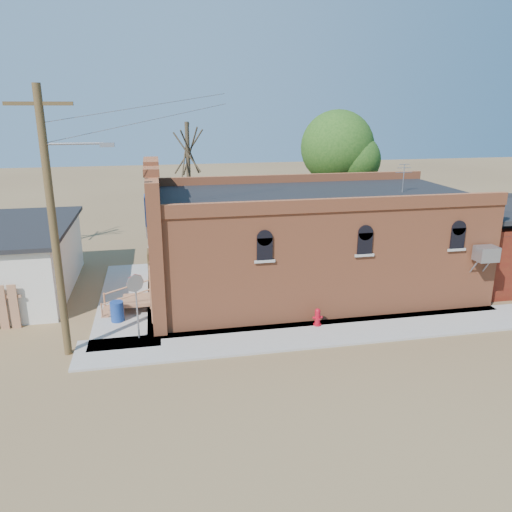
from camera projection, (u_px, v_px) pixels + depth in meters
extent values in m
plane|color=brown|center=(303.00, 348.00, 17.92)|extent=(120.00, 120.00, 0.00)
cube|color=#9E9991|center=(334.00, 332.00, 19.04)|extent=(19.00, 2.20, 0.08)
cube|color=#9E9991|center=(130.00, 299.00, 22.35)|extent=(2.60, 10.00, 0.08)
cube|color=#BD603A|center=(312.00, 244.00, 22.81)|extent=(14.00, 7.00, 4.50)
cube|color=black|center=(314.00, 195.00, 22.15)|extent=(13.80, 6.80, 0.12)
cube|color=#BD603A|center=(156.00, 238.00, 21.30)|extent=(0.50, 7.40, 5.80)
cube|color=navy|center=(147.00, 220.00, 19.80)|extent=(0.08, 1.10, 1.56)
cube|color=gray|center=(486.00, 254.00, 20.16)|extent=(0.85, 0.65, 0.60)
cube|color=#59160F|center=(494.00, 247.00, 24.80)|extent=(5.00, 6.00, 3.20)
cylinder|color=#46331C|center=(54.00, 229.00, 16.19)|extent=(0.26, 0.26, 9.00)
cube|color=#46331C|center=(38.00, 103.00, 15.07)|extent=(2.00, 0.12, 0.12)
cylinder|color=gray|center=(74.00, 144.00, 15.58)|extent=(1.80, 0.08, 0.08)
cube|color=gray|center=(107.00, 145.00, 15.79)|extent=(0.45, 0.22, 0.14)
cylinder|color=#4B3B2B|center=(189.00, 189.00, 28.47)|extent=(0.24, 0.24, 7.50)
cylinder|color=#4B3B2B|center=(335.00, 193.00, 30.81)|extent=(0.28, 0.28, 6.30)
sphere|color=#1D4714|center=(337.00, 147.00, 30.00)|extent=(4.40, 4.40, 4.40)
cylinder|color=#AA091A|center=(317.00, 324.00, 19.56)|extent=(0.32, 0.32, 0.06)
cylinder|color=#AA091A|center=(317.00, 318.00, 19.47)|extent=(0.22, 0.22, 0.53)
sphere|color=#AA091A|center=(318.00, 311.00, 19.39)|extent=(0.21, 0.21, 0.21)
cylinder|color=#AA091A|center=(319.00, 319.00, 19.34)|extent=(0.10, 0.12, 0.10)
cylinder|color=#AA091A|center=(314.00, 318.00, 19.44)|extent=(0.12, 0.10, 0.10)
cylinder|color=#AA091A|center=(321.00, 317.00, 19.50)|extent=(0.12, 0.10, 0.10)
cylinder|color=gray|center=(137.00, 310.00, 18.16)|extent=(0.07, 0.07, 2.26)
cylinder|color=gray|center=(135.00, 283.00, 17.85)|extent=(0.61, 0.35, 0.68)
cylinder|color=red|center=(135.00, 283.00, 17.89)|extent=(0.61, 0.35, 0.68)
cylinder|color=navy|center=(117.00, 311.00, 19.85)|extent=(0.61, 0.61, 0.81)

